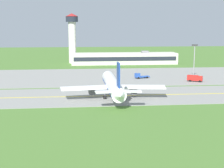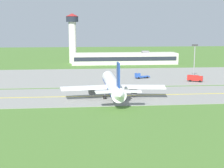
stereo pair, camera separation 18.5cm
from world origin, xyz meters
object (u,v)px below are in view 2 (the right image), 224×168
(control_tower, at_px, (72,34))
(service_truck_fuel, at_px, (140,76))
(service_truck_baggage, at_px, (195,78))
(airplane_lead, at_px, (113,85))
(apron_light_mast, at_px, (194,57))

(control_tower, bearing_deg, service_truck_fuel, -64.74)
(service_truck_baggage, relative_size, service_truck_fuel, 0.93)
(airplane_lead, bearing_deg, apron_light_mast, 41.07)
(service_truck_fuel, bearing_deg, control_tower, 115.26)
(service_truck_fuel, height_order, control_tower, control_tower)
(airplane_lead, relative_size, apron_light_mast, 2.69)
(airplane_lead, distance_m, service_truck_baggage, 45.04)
(airplane_lead, height_order, service_truck_baggage, airplane_lead)
(service_truck_baggage, bearing_deg, control_tower, 124.55)
(control_tower, bearing_deg, apron_light_mast, -52.49)
(apron_light_mast, bearing_deg, service_truck_fuel, 168.57)
(service_truck_fuel, xyz_separation_m, apron_light_mast, (21.96, -4.44, 8.14))
(airplane_lead, xyz_separation_m, control_tower, (-14.14, 99.76, 13.48))
(service_truck_baggage, height_order, service_truck_fuel, service_truck_baggage)
(service_truck_baggage, height_order, apron_light_mast, apron_light_mast)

